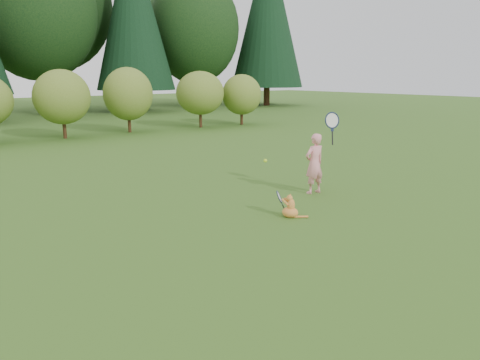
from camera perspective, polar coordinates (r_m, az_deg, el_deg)
ground at (r=7.73m, az=2.57°, el=-6.30°), size 100.00×100.00×0.00m
shrub_row at (r=19.13m, az=-24.30°, el=8.30°), size 28.00×3.00×2.80m
child at (r=10.15m, az=9.13°, el=2.16°), size 0.76×0.51×1.94m
cat at (r=8.48m, az=6.09°, el=-3.07°), size 0.42×0.67×0.57m
tennis_ball at (r=7.43m, az=3.11°, el=2.37°), size 0.06×0.06×0.06m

